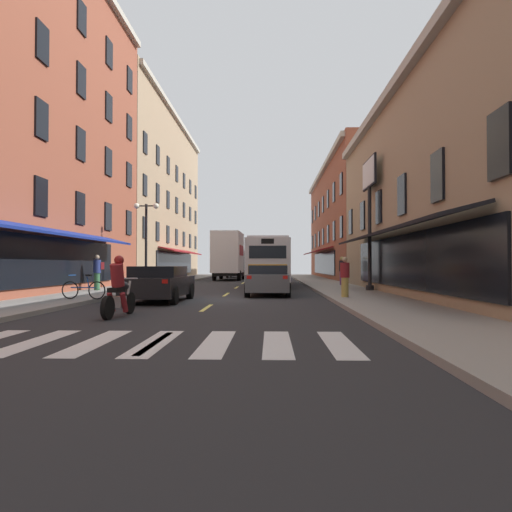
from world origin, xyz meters
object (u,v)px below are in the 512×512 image
sedan_mid (269,280)px  box_truck (229,256)px  transit_bus (270,262)px  pedestrian_mid (342,270)px  sedan_far (237,271)px  sedan_near (160,283)px  bicycle_mid (133,283)px  pedestrian_far (345,277)px  bicycle_near (84,289)px  pedestrian_near (97,271)px  billboard_sign (369,191)px  street_lamp_twin (146,240)px  motorcycle_rider (119,291)px

sedan_mid → box_truck: bearing=100.5°
transit_bus → pedestrian_mid: size_ratio=6.31×
sedan_far → sedan_near: bearing=-91.0°
bicycle_mid → transit_bus: bearing=49.8°
pedestrian_mid → sedan_mid: bearing=86.8°
box_truck → pedestrian_mid: (8.23, -12.53, -1.10)m
pedestrian_far → bicycle_near: bearing=39.8°
pedestrian_near → box_truck: bearing=-46.8°
billboard_sign → pedestrian_mid: bearing=94.9°
billboard_sign → bicycle_mid: (-11.81, -0.45, -4.60)m
pedestrian_far → street_lamp_twin: (-9.92, 7.27, 1.84)m
sedan_near → street_lamp_twin: 8.70m
bicycle_near → pedestrian_mid: (11.34, 11.91, 0.55)m
billboard_sign → sedan_far: bearing=107.8°
billboard_sign → bicycle_near: bearing=-152.0°
box_truck → sedan_far: 8.96m
pedestrian_far → transit_bus: bearing=-45.4°
transit_bus → pedestrian_far: transit_bus is taller
transit_bus → sedan_far: bearing=100.7°
street_lamp_twin → pedestrian_far: bearing=-36.2°
sedan_far → pedestrian_far: size_ratio=3.05×
box_truck → sedan_mid: bearing=-79.5°
bicycle_mid → sedan_near: bearing=-62.8°
street_lamp_twin → pedestrian_mid: bearing=15.5°
box_truck → sedan_far: size_ratio=1.55×
sedan_mid → pedestrian_near: (-8.55, 1.27, 0.36)m
motorcycle_rider → sedan_near: bearing=91.5°
box_truck → bicycle_mid: size_ratio=4.35×
box_truck → street_lamp_twin: (-3.24, -15.72, 0.63)m
bicycle_near → pedestrian_far: bearing=8.5°
sedan_near → pedestrian_far: 7.19m
sedan_mid → billboard_sign: bearing=18.9°
transit_bus → sedan_mid: bearing=-90.4°
billboard_sign → transit_bus: bearing=123.1°
pedestrian_far → sedan_near: bearing=37.0°
motorcycle_rider → street_lamp_twin: (-2.90, 12.96, 2.07)m
sedan_far → motorcycle_rider: 37.52m
billboard_sign → sedan_near: billboard_sign is taller
sedan_far → bicycle_near: 33.43m
billboard_sign → bicycle_mid: size_ratio=3.85×
bicycle_mid → pedestrian_mid: (11.32, 6.08, 0.55)m
motorcycle_rider → sedan_mid: bearing=65.4°
motorcycle_rider → bicycle_mid: 10.44m
motorcycle_rider → pedestrian_mid: size_ratio=1.17×
sedan_far → pedestrian_mid: pedestrian_mid is taller
box_truck → bicycle_mid: bearing=-99.4°
billboard_sign → sedan_mid: bearing=-161.1°
transit_bus → billboard_sign: bearing=-56.9°
sedan_near → bicycle_mid: sedan_near is taller
street_lamp_twin → motorcycle_rider: bearing=-77.4°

